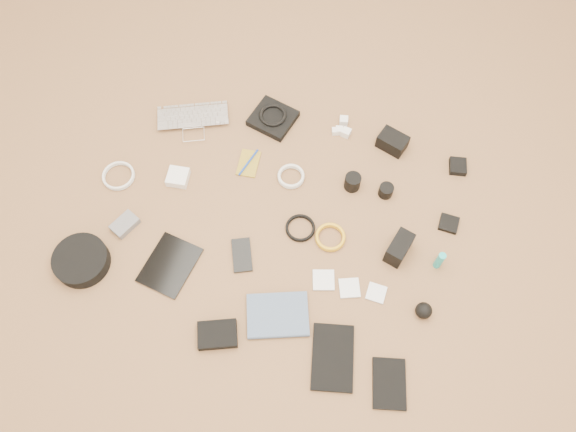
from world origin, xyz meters
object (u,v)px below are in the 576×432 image
(laptop, at_px, (193,125))
(tablet, at_px, (170,265))
(dslr_camera, at_px, (392,142))
(headphone_case, at_px, (81,261))
(paperback, at_px, (279,338))
(phone, at_px, (242,255))

(laptop, height_order, tablet, laptop)
(dslr_camera, height_order, headphone_case, dslr_camera)
(headphone_case, bearing_deg, paperback, -3.74)
(laptop, distance_m, phone, 0.61)
(dslr_camera, xyz_separation_m, tablet, (-0.66, -0.75, -0.03))
(dslr_camera, bearing_deg, headphone_case, -121.93)
(phone, distance_m, paperback, 0.34)
(laptop, relative_size, phone, 2.21)
(laptop, relative_size, tablet, 1.37)
(headphone_case, relative_size, paperback, 0.94)
(tablet, bearing_deg, laptop, 111.28)
(dslr_camera, xyz_separation_m, headphone_case, (-0.96, -0.83, -0.00))
(tablet, height_order, phone, same)
(tablet, bearing_deg, dslr_camera, 56.45)
(dslr_camera, xyz_separation_m, phone, (-0.42, -0.63, -0.03))
(headphone_case, xyz_separation_m, paperback, (0.77, -0.05, -0.02))
(tablet, xyz_separation_m, paperback, (0.46, -0.14, 0.01))
(dslr_camera, distance_m, paperback, 0.90)
(paperback, bearing_deg, headphone_case, 65.91)
(tablet, height_order, headphone_case, headphone_case)
(dslr_camera, height_order, phone, dslr_camera)
(dslr_camera, bearing_deg, paperback, -85.30)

